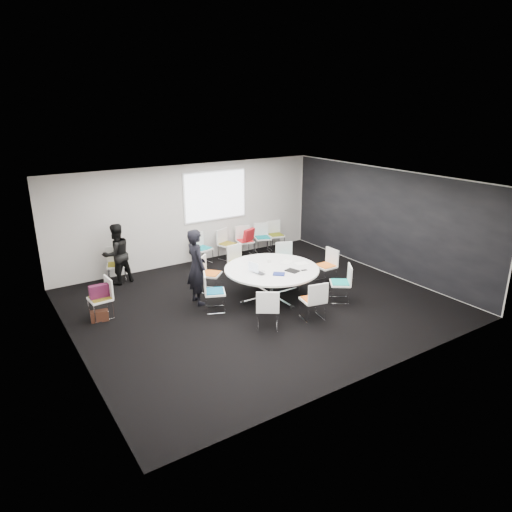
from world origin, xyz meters
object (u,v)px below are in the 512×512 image
chair_ring_b (286,266)px  chair_ring_h (340,290)px  chair_back_a (202,254)px  chair_back_e (276,240)px  chair_ring_d (211,281)px  chair_spare_left (102,306)px  person_main (197,267)px  brown_bag (100,316)px  chair_back_b (227,250)px  chair_person_back (117,271)px  conference_table (272,276)px  maroon_bag (99,291)px  chair_ring_c (239,268)px  chair_ring_g (313,307)px  person_back (117,254)px  chair_ring_f (268,316)px  chair_ring_a (326,272)px  chair_ring_e (214,299)px  chair_back_d (263,243)px  cup (269,261)px  laptop (260,272)px  chair_back_c (245,247)px

chair_ring_b → chair_ring_h: same height
chair_back_a → chair_back_e: size_ratio=1.00×
chair_ring_d → chair_spare_left: 2.63m
person_main → brown_bag: size_ratio=4.88×
chair_back_b → chair_person_back: 3.27m
conference_table → maroon_bag: (-3.69, 1.07, 0.08)m
chair_ring_c → chair_ring_g: (0.09, -2.91, 0.00)m
chair_ring_h → chair_back_a: 4.35m
chair_back_e → person_main: 4.56m
conference_table → chair_back_e: bearing=53.2°
chair_ring_b → chair_person_back: 4.40m
person_back → chair_ring_g: bearing=110.0°
chair_ring_d → chair_ring_f: (0.08, -2.34, 0.00)m
person_main → chair_ring_a: bearing=-100.2°
chair_ring_e → chair_ring_h: (2.70, -1.13, 0.00)m
conference_table → chair_back_b: chair_back_b is taller
chair_ring_f → chair_back_a: same height
chair_ring_a → person_main: person_main is taller
chair_ring_f → chair_back_d: (2.71, 4.24, 0.00)m
conference_table → chair_ring_g: size_ratio=2.51×
maroon_bag → chair_back_b: bearing=24.6°
person_back → cup: 3.85m
chair_back_d → laptop: 3.79m
chair_ring_f → brown_bag: (-2.81, 2.19, -0.16)m
person_back → chair_ring_b: bearing=140.9°
person_main → person_back: bearing=29.3°
chair_ring_a → chair_spare_left: (-5.37, 1.07, 0.00)m
chair_ring_d → chair_person_back: same height
conference_table → chair_back_d: (1.74, 2.99, -0.26)m
chair_back_a → chair_back_b: same height
chair_ring_d → chair_back_c: (2.16, 1.89, 0.00)m
brown_bag → cup: bearing=-8.2°
cup → chair_back_d: bearing=59.0°
chair_ring_h → maroon_bag: (-4.90, 2.13, 0.34)m
chair_back_b → chair_back_e: (1.76, 0.02, 0.00)m
chair_ring_h → chair_ring_c: bearing=61.4°
chair_ring_d → chair_back_d: (2.79, 1.90, 0.00)m
person_main → chair_ring_c: bearing=-62.2°
chair_ring_d → chair_ring_f: size_ratio=1.00×
chair_ring_c → chair_ring_h: bearing=110.1°
chair_ring_c → cup: 1.21m
cup → brown_bag: (-3.95, 0.57, -0.66)m
chair_ring_e → chair_ring_f: bearing=45.5°
chair_back_e → chair_back_a: bearing=11.4°
chair_ring_f → person_back: size_ratio=0.56×
chair_ring_a → chair_back_e: size_ratio=1.00×
chair_ring_g → laptop: (-0.46, 1.35, 0.47)m
chair_back_a → laptop: 3.16m
chair_ring_e → chair_back_d: (3.24, 2.92, 0.00)m
chair_back_c → chair_ring_h: bearing=101.0°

